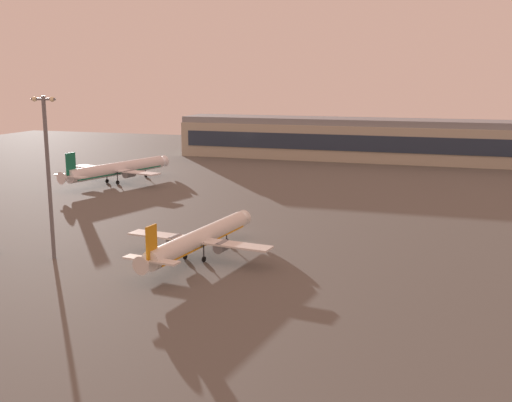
# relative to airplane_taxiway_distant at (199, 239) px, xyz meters

# --- Properties ---
(ground_plane) EXTENTS (416.00, 416.00, 0.00)m
(ground_plane) POSITION_rel_airplane_taxiway_distant_xyz_m (4.02, 11.39, -3.60)
(ground_plane) COLOR #56544F
(terminal_building) EXTENTS (163.47, 22.40, 16.40)m
(terminal_building) POSITION_rel_airplane_taxiway_distant_xyz_m (16.95, 145.09, 4.50)
(terminal_building) COLOR #B2AD99
(terminal_building) RESTS_ON ground
(airplane_taxiway_distant) EXTENTS (28.96, 37.10, 9.52)m
(airplane_taxiway_distant) POSITION_rel_airplane_taxiway_distant_xyz_m (0.00, 0.00, 0.00)
(airplane_taxiway_distant) COLOR silver
(airplane_taxiway_distant) RESTS_ON ground
(airplane_mid_apron) EXTENTS (33.93, 43.21, 11.28)m
(airplane_mid_apron) POSITION_rel_airplane_taxiway_distant_xyz_m (-56.45, 67.34, 0.67)
(airplane_mid_apron) COLOR white
(airplane_mid_apron) RESTS_ON ground
(apron_light_central) EXTENTS (4.80, 0.90, 29.54)m
(apron_light_central) POSITION_rel_airplane_taxiway_distant_xyz_m (-25.33, -8.42, 13.06)
(apron_light_central) COLOR slate
(apron_light_central) RESTS_ON ground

